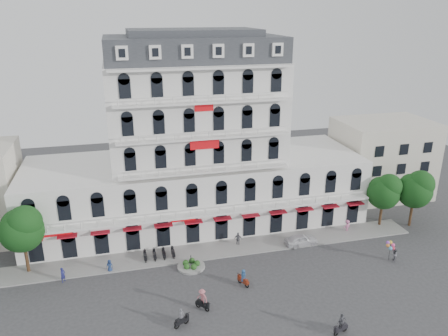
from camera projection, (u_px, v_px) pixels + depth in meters
ground at (230, 294)px, 45.54m from camera, size 120.00×120.00×0.00m
sidewalk at (211, 250)px, 53.71m from camera, size 53.00×4.00×0.16m
main_building at (196, 152)px, 58.54m from camera, size 45.00×15.00×25.80m
flank_building_east at (382, 158)px, 68.58m from camera, size 14.00×10.00×12.00m
traffic_island at (191, 265)px, 50.23m from camera, size 3.20×3.20×1.60m
parked_scooter_row at (159, 259)px, 52.11m from camera, size 4.40×1.80×1.10m
tree_west_inner at (22, 227)px, 47.45m from camera, size 4.76×4.76×8.25m
tree_east_inner at (384, 191)px, 58.35m from camera, size 4.40×4.37×7.57m
tree_east_outer at (415, 188)px, 58.24m from camera, size 4.65×4.65×8.05m
parked_car at (301, 240)px, 54.92m from camera, size 4.32×1.91×1.44m
rider_west at (182, 319)px, 40.73m from camera, size 1.56×1.00×1.93m
rider_east at (243, 278)px, 46.76m from camera, size 0.99×1.57×1.95m
rider_northeast at (341, 324)px, 39.70m from camera, size 1.66×0.78×2.20m
rider_center at (202, 299)px, 42.89m from camera, size 1.30×1.35×2.31m
pedestrian_left at (110, 266)px, 49.23m from camera, size 0.84×0.64×1.53m
pedestrian_mid at (238, 239)px, 54.72m from camera, size 1.14×0.88×1.80m
pedestrian_right at (347, 226)px, 58.19m from camera, size 1.21×0.87×1.69m
pedestrian_far at (63, 275)px, 47.41m from camera, size 0.72×0.75×1.72m
balloon_vendor at (393, 252)px, 51.22m from camera, size 1.52×1.39×2.45m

